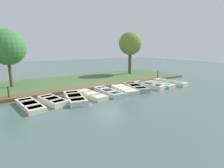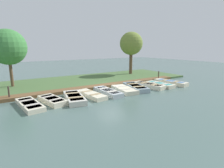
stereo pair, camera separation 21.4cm
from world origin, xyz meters
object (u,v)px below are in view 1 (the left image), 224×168
at_px(rowboat_1, 53,101).
at_px(rowboat_8, 160,84).
at_px(mooring_post_far, 158,75).
at_px(park_tree_far_left, 7,47).
at_px(rowboat_2, 75,98).
at_px(rowboat_0, 30,105).
at_px(rowboat_5, 124,89).
at_px(rowboat_6, 135,87).
at_px(rowboat_7, 149,85).
at_px(rowboat_4, 108,92).
at_px(park_tree_left, 130,44).
at_px(rowboat_9, 170,82).
at_px(mooring_post_near, 9,94).
at_px(rowboat_3, 91,95).

height_order(rowboat_1, rowboat_8, rowboat_1).
bearing_deg(mooring_post_far, park_tree_far_left, -106.24).
relative_size(rowboat_2, mooring_post_far, 3.21).
distance_m(rowboat_0, rowboat_5, 7.76).
bearing_deg(mooring_post_far, rowboat_1, -80.16).
distance_m(rowboat_1, rowboat_6, 7.65).
distance_m(rowboat_6, mooring_post_far, 5.91).
relative_size(rowboat_1, rowboat_6, 0.80).
bearing_deg(mooring_post_far, rowboat_7, -58.52).
height_order(rowboat_4, park_tree_left, park_tree_left).
relative_size(rowboat_4, rowboat_9, 0.92).
xyz_separation_m(rowboat_6, mooring_post_near, (-2.25, -10.19, 0.34)).
relative_size(mooring_post_near, park_tree_far_left, 0.20).
bearing_deg(rowboat_1, park_tree_left, 107.02).
xyz_separation_m(rowboat_6, rowboat_8, (0.28, 2.99, -0.03)).
height_order(rowboat_1, rowboat_2, rowboat_2).
bearing_deg(rowboat_1, park_tree_far_left, -175.02).
relative_size(mooring_post_far, park_tree_far_left, 0.20).
height_order(rowboat_0, rowboat_9, rowboat_9).
distance_m(rowboat_1, park_tree_left, 15.08).
relative_size(rowboat_3, rowboat_7, 0.97).
bearing_deg(park_tree_far_left, park_tree_left, 91.62).
bearing_deg(rowboat_3, park_tree_left, 120.14).
bearing_deg(rowboat_5, park_tree_far_left, -121.72).
bearing_deg(mooring_post_near, rowboat_6, 77.56).
xyz_separation_m(rowboat_5, rowboat_7, (-0.01, 3.00, 0.02)).
relative_size(rowboat_2, rowboat_8, 1.14).
bearing_deg(rowboat_2, rowboat_9, 100.19).
height_order(rowboat_9, mooring_post_far, mooring_post_far).
distance_m(rowboat_0, rowboat_4, 6.08).
distance_m(rowboat_5, park_tree_left, 10.46).
xyz_separation_m(rowboat_8, rowboat_9, (-0.06, 1.69, 0.03)).
relative_size(rowboat_5, mooring_post_near, 2.87).
xyz_separation_m(rowboat_1, rowboat_5, (0.08, 6.27, -0.01)).
height_order(rowboat_4, rowboat_8, rowboat_4).
bearing_deg(rowboat_1, rowboat_5, 76.92).
bearing_deg(rowboat_1, mooring_post_near, -144.14).
distance_m(rowboat_0, rowboat_8, 12.12).
height_order(rowboat_4, rowboat_9, rowboat_9).
distance_m(mooring_post_near, park_tree_far_left, 5.55).
height_order(rowboat_7, rowboat_9, rowboat_7).
xyz_separation_m(rowboat_0, rowboat_3, (-0.05, 4.52, 0.01)).
distance_m(rowboat_9, mooring_post_far, 2.61).
bearing_deg(rowboat_1, rowboat_0, -99.57).
xyz_separation_m(rowboat_4, park_tree_far_left, (-6.70, -6.68, 3.69)).
bearing_deg(rowboat_9, rowboat_2, -97.71).
distance_m(rowboat_4, rowboat_6, 3.05).
height_order(rowboat_2, rowboat_8, rowboat_2).
relative_size(rowboat_1, mooring_post_far, 2.62).
relative_size(rowboat_3, rowboat_6, 0.93).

